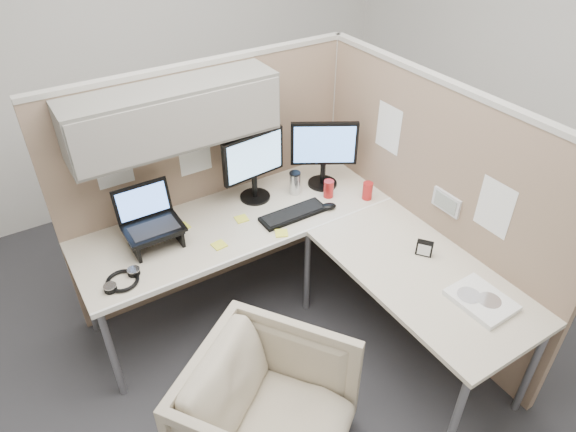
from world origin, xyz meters
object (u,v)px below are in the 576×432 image
desk (303,247)px  office_chair (269,411)px  monitor_left (254,162)px  keyboard (293,214)px

desk → office_chair: (-0.62, -0.66, -0.31)m
office_chair → monitor_left: (0.61, 1.22, 0.63)m
office_chair → keyboard: size_ratio=1.74×
keyboard → office_chair: bearing=-128.1°
monitor_left → keyboard: monitor_left is taller
monitor_left → office_chair: bearing=-122.6°
desk → keyboard: keyboard is taller
desk → monitor_left: bearing=91.2°
office_chair → keyboard: office_chair is taller
desk → office_chair: size_ratio=2.65×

